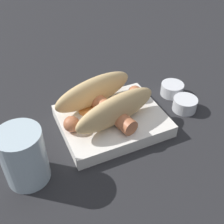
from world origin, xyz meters
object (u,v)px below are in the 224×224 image
object	(u,v)px
bread_roll	(105,100)
condiment_cup_near	(185,105)
condiment_cup_far	(172,90)
sausage	(105,107)
drink_glass	(24,156)
food_tray	(112,121)

from	to	relation	value
bread_roll	condiment_cup_near	world-z (taller)	bread_roll
condiment_cup_near	condiment_cup_far	xyz separation A→B (m)	(0.01, 0.06, 0.00)
sausage	drink_glass	world-z (taller)	drink_glass
sausage	condiment_cup_near	distance (m)	0.19
condiment_cup_near	drink_glass	bearing A→B (deg)	-173.43
sausage	condiment_cup_near	size ratio (longest dim) A/B	3.55
bread_roll	drink_glass	bearing A→B (deg)	-156.78
bread_roll	sausage	distance (m)	0.02
food_tray	sausage	world-z (taller)	sausage
food_tray	drink_glass	xyz separation A→B (m)	(-0.19, -0.06, 0.04)
sausage	food_tray	bearing A→B (deg)	-54.96
drink_glass	sausage	bearing A→B (deg)	22.17
condiment_cup_near	sausage	bearing A→B (deg)	170.14
drink_glass	food_tray	bearing A→B (deg)	17.71
food_tray	condiment_cup_near	size ratio (longest dim) A/B	3.93
drink_glass	condiment_cup_far	bearing A→B (deg)	15.61
condiment_cup_near	condiment_cup_far	size ratio (longest dim) A/B	1.00
food_tray	condiment_cup_far	bearing A→B (deg)	13.35
condiment_cup_far	drink_glass	bearing A→B (deg)	-164.39
food_tray	condiment_cup_near	bearing A→B (deg)	-6.16
bread_roll	drink_glass	xyz separation A→B (m)	(-0.18, -0.08, -0.01)
food_tray	sausage	distance (m)	0.03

